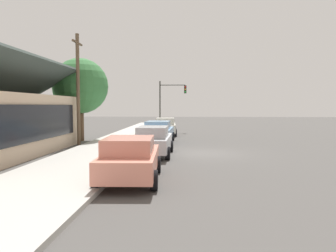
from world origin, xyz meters
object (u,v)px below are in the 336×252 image
(traffic_light_main, at_px, (170,98))
(utility_pole_wooden, at_px, (78,87))
(car_ivory, at_px, (165,126))
(car_silver, at_px, (154,141))
(car_coral, at_px, (130,158))
(fire_hydrant_red, at_px, (136,139))
(shade_tree, at_px, (80,86))
(car_skyblue, at_px, (159,132))

(traffic_light_main, height_order, utility_pole_wooden, utility_pole_wooden)
(car_ivory, bearing_deg, car_silver, 177.64)
(car_silver, relative_size, traffic_light_main, 0.88)
(car_coral, xyz_separation_m, fire_hydrant_red, (10.02, 1.35, -0.32))
(car_ivory, distance_m, traffic_light_main, 4.88)
(car_coral, distance_m, shade_tree, 14.65)
(fire_hydrant_red, bearing_deg, shade_tree, 58.30)
(car_ivory, height_order, traffic_light_main, traffic_light_main)
(traffic_light_main, bearing_deg, utility_pole_wooden, 154.12)
(utility_pole_wooden, bearing_deg, car_silver, -128.39)
(car_silver, height_order, shade_tree, shade_tree)
(utility_pole_wooden, bearing_deg, car_coral, -152.62)
(car_ivory, bearing_deg, traffic_light_main, -6.37)
(car_skyblue, height_order, fire_hydrant_red, car_skyblue)
(fire_hydrant_red, bearing_deg, car_silver, -159.02)
(car_silver, relative_size, car_skyblue, 0.97)
(car_coral, relative_size, shade_tree, 0.73)
(car_skyblue, relative_size, car_ivory, 1.01)
(car_ivory, bearing_deg, car_skyblue, 175.96)
(car_ivory, xyz_separation_m, utility_pole_wooden, (-7.59, 5.43, 3.11))
(car_skyblue, relative_size, utility_pole_wooden, 0.63)
(utility_pole_wooden, bearing_deg, traffic_light_main, -25.88)
(shade_tree, bearing_deg, car_skyblue, -99.63)
(car_ivory, height_order, fire_hydrant_red, car_ivory)
(car_skyblue, bearing_deg, traffic_light_main, -0.18)
(car_skyblue, height_order, traffic_light_main, traffic_light_main)
(car_ivory, xyz_separation_m, traffic_light_main, (4.07, -0.23, 2.68))
(traffic_light_main, relative_size, utility_pole_wooden, 0.69)
(car_coral, bearing_deg, shade_tree, 22.39)
(shade_tree, bearing_deg, utility_pole_wooden, -164.97)
(traffic_light_main, bearing_deg, car_ivory, 176.71)
(car_coral, bearing_deg, car_silver, -4.93)
(car_skyblue, distance_m, traffic_light_main, 10.44)
(car_ivory, bearing_deg, car_coral, 176.67)
(utility_pole_wooden, xyz_separation_m, fire_hydrant_red, (-0.30, -4.00, -3.43))
(car_silver, distance_m, traffic_light_main, 16.30)
(shade_tree, height_order, fire_hydrant_red, shade_tree)
(car_ivory, xyz_separation_m, fire_hydrant_red, (-7.90, 1.43, -0.32))
(shade_tree, height_order, traffic_light_main, shade_tree)
(car_silver, xyz_separation_m, car_skyblue, (5.99, 0.25, 0.00))
(shade_tree, xyz_separation_m, traffic_light_main, (9.07, -6.36, -0.66))
(car_silver, xyz_separation_m, shade_tree, (7.01, 6.27, 3.34))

